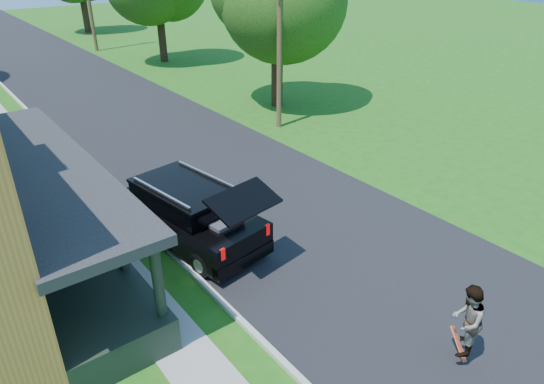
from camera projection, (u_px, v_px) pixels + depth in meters
ground at (382, 279)px, 13.26m from camera, size 140.00×140.00×0.00m
street at (111, 105)px, 27.37m from camera, size 8.00×120.00×0.02m
curb at (35, 119)px, 25.19m from camera, size 0.15×120.00×0.12m
sidewalk at (3, 125)px, 24.35m from camera, size 1.30×120.00×0.03m
black_suv at (190, 214)px, 14.52m from camera, size 2.80×5.61×2.50m
skateboarder at (467, 321)px, 10.05m from camera, size 0.99×0.89×1.69m
skateboard at (458, 344)px, 10.69m from camera, size 0.42×0.61×0.62m
utility_pole_near at (279, 46)px, 22.34m from camera, size 1.46×0.50×7.57m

